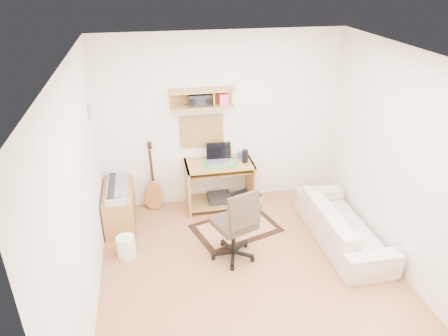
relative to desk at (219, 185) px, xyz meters
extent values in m
cube|color=#A66B45|center=(0.09, -1.73, -0.38)|extent=(3.60, 4.00, 0.01)
cube|color=white|center=(0.09, -1.73, 2.23)|extent=(3.60, 4.00, 0.01)
cube|color=white|center=(0.09, 0.28, 0.93)|extent=(3.60, 0.01, 2.60)
cube|color=white|center=(-1.72, -1.73, 0.93)|extent=(0.01, 4.00, 2.60)
cube|color=white|center=(1.89, -1.73, 0.93)|extent=(0.01, 4.00, 2.60)
cube|color=#B4813F|center=(-0.21, 0.15, 1.32)|extent=(0.90, 0.25, 0.26)
cube|color=tan|center=(-0.21, 0.25, 0.79)|extent=(0.64, 0.03, 0.49)
cube|color=#4C8CBF|center=(-1.70, -0.23, 1.34)|extent=(0.02, 0.20, 0.15)
cylinder|color=black|center=(0.38, -0.05, 0.47)|extent=(0.09, 0.09, 0.20)
cylinder|color=#3643A2|center=(0.34, 0.10, 0.43)|extent=(0.07, 0.07, 0.10)
cube|color=black|center=(-0.24, 0.15, 1.30)|extent=(0.32, 0.15, 0.16)
cube|color=beige|center=(0.12, -0.64, -0.37)|extent=(1.34, 1.08, 0.02)
cube|color=#B4813F|center=(-1.49, -0.18, -0.10)|extent=(0.40, 0.90, 0.55)
cube|color=#B2B5BA|center=(-1.49, -0.18, 0.21)|extent=(0.27, 0.88, 0.08)
cylinder|color=white|center=(-1.40, -0.96, -0.23)|extent=(0.30, 0.30, 0.28)
cube|color=#A5A8AA|center=(0.42, 0.00, -0.29)|extent=(0.51, 0.46, 0.16)
imported|color=beige|center=(1.47, -1.19, -0.03)|extent=(0.52, 1.79, 0.70)
camera|label=1|loc=(-1.00, -5.43, 3.05)|focal=33.25mm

